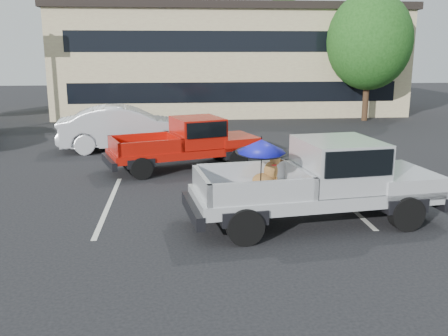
# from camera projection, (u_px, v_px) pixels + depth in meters

# --- Properties ---
(ground) EXTENTS (90.00, 90.00, 0.00)m
(ground) POSITION_uv_depth(u_px,v_px,m) (236.00, 227.00, 10.97)
(ground) COLOR black
(ground) RESTS_ON ground
(stripe_left) EXTENTS (0.12, 5.00, 0.01)m
(stripe_left) POSITION_uv_depth(u_px,v_px,m) (109.00, 204.00, 12.63)
(stripe_left) COLOR silver
(stripe_left) RESTS_ON ground
(stripe_right) EXTENTS (0.12, 5.00, 0.01)m
(stripe_right) POSITION_uv_depth(u_px,v_px,m) (339.00, 197.00, 13.19)
(stripe_right) COLOR silver
(stripe_right) RESTS_ON ground
(motel_building) EXTENTS (20.40, 8.40, 6.30)m
(motel_building) POSITION_uv_depth(u_px,v_px,m) (228.00, 59.00, 30.72)
(motel_building) COLOR tan
(motel_building) RESTS_ON ground
(tree_right) EXTENTS (4.46, 4.46, 6.78)m
(tree_right) POSITION_uv_depth(u_px,v_px,m) (369.00, 41.00, 26.31)
(tree_right) COLOR #332114
(tree_right) RESTS_ON ground
(tree_back) EXTENTS (4.68, 4.68, 7.11)m
(tree_back) POSITION_uv_depth(u_px,v_px,m) (282.00, 40.00, 33.73)
(tree_back) COLOR #332114
(tree_back) RESTS_ON ground
(silver_pickup) EXTENTS (5.90, 2.68, 2.06)m
(silver_pickup) POSITION_uv_depth(u_px,v_px,m) (328.00, 177.00, 11.12)
(silver_pickup) COLOR black
(silver_pickup) RESTS_ON ground
(red_pickup) EXTENTS (5.31, 3.19, 1.65)m
(red_pickup) POSITION_uv_depth(u_px,v_px,m) (193.00, 141.00, 16.29)
(red_pickup) COLOR black
(red_pickup) RESTS_ON ground
(silver_sedan) EXTENTS (5.32, 2.37, 1.70)m
(silver_sedan) POSITION_uv_depth(u_px,v_px,m) (127.00, 128.00, 19.27)
(silver_sedan) COLOR silver
(silver_sedan) RESTS_ON ground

